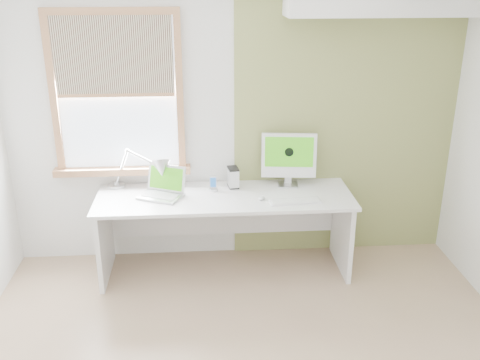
{
  "coord_description": "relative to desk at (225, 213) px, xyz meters",
  "views": [
    {
      "loc": [
        -0.29,
        -2.91,
        2.54
      ],
      "look_at": [
        0.0,
        1.05,
        1.0
      ],
      "focal_mm": 40.69,
      "sensor_mm": 36.0,
      "label": 1
    }
  ],
  "objects": [
    {
      "name": "desk",
      "position": [
        0.0,
        0.0,
        0.0
      ],
      "size": [
        2.2,
        0.7,
        0.73
      ],
      "color": "white",
      "rests_on": "room"
    },
    {
      "name": "accent_wall",
      "position": [
        1.11,
        0.3,
        0.77
      ],
      "size": [
        2.0,
        0.02,
        2.6
      ],
      "primitive_type": "cube",
      "color": "#8E8E4E",
      "rests_on": "room"
    },
    {
      "name": "room",
      "position": [
        0.11,
        -1.44,
        0.77
      ],
      "size": [
        4.04,
        3.54,
        2.64
      ],
      "color": "tan",
      "rests_on": "ground"
    },
    {
      "name": "phone_dock",
      "position": [
        -0.09,
        0.06,
        0.23
      ],
      "size": [
        0.08,
        0.08,
        0.14
      ],
      "color": "silver",
      "rests_on": "desk"
    },
    {
      "name": "laptop",
      "position": [
        -0.52,
        -0.01,
        0.26
      ],
      "size": [
        0.43,
        0.4,
        0.25
      ],
      "color": "silver",
      "rests_on": "desk"
    },
    {
      "name": "external_drive",
      "position": [
        0.09,
        0.14,
        0.28
      ],
      "size": [
        0.11,
        0.15,
        0.18
      ],
      "color": "silver",
      "rests_on": "desk"
    },
    {
      "name": "window",
      "position": [
        -0.89,
        0.27,
        1.01
      ],
      "size": [
        1.2,
        0.14,
        1.42
      ],
      "color": "#AD7348",
      "rests_on": "room"
    },
    {
      "name": "imac",
      "position": [
        0.58,
        0.16,
        0.46
      ],
      "size": [
        0.49,
        0.18,
        0.48
      ],
      "color": "silver",
      "rests_on": "desk"
    },
    {
      "name": "keyboard",
      "position": [
        0.58,
        -0.24,
        0.2
      ],
      "size": [
        0.44,
        0.16,
        0.02
      ],
      "color": "white",
      "rests_on": "desk"
    },
    {
      "name": "mouse",
      "position": [
        0.3,
        -0.17,
        0.21
      ],
      "size": [
        0.09,
        0.1,
        0.03
      ],
      "primitive_type": "ellipsoid",
      "rotation": [
        0.0,
        0.0,
        -0.41
      ],
      "color": "white",
      "rests_on": "desk"
    },
    {
      "name": "desk_lamp",
      "position": [
        -0.61,
        0.1,
        0.39
      ],
      "size": [
        0.61,
        0.36,
        0.36
      ],
      "color": "silver",
      "rests_on": "desk"
    }
  ]
}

